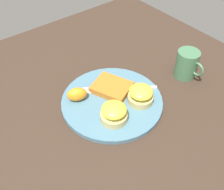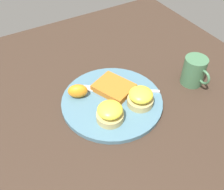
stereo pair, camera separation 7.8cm
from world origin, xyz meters
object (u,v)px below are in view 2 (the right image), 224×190
Objects in this scene: hashbrown_patty at (114,87)px; fork at (115,90)px; sandwich_benedict_right at (141,98)px; cup at (194,71)px; orange_wedge at (78,91)px; sandwich_benedict_left at (110,113)px.

fork is (0.00, 0.00, -0.01)m from hashbrown_patty.
sandwich_benedict_right is 0.10m from fork.
hashbrown_patty is 1.10× the size of cup.
orange_wedge reaches higher than hashbrown_patty.
fork is at bearing -108.51° from cup.
sandwich_benedict_right is at bearing 21.51° from hashbrown_patty.
cup is at bearing 91.59° from sandwich_benedict_right.
sandwich_benedict_right is 0.19m from orange_wedge.
sandwich_benedict_left is at bearing -38.11° from fork.
sandwich_benedict_left is 0.37× the size of fork.
orange_wedge reaches higher than fork.
hashbrown_patty is 0.54× the size of fork.
hashbrown_patty is 0.01m from fork.
orange_wedge is (-0.03, -0.11, 0.01)m from hashbrown_patty.
orange_wedge is 0.37m from cup.
hashbrown_patty is 0.26m from cup.
cup reaches higher than sandwich_benedict_left.
cup reaches higher than orange_wedge.
fork is (-0.09, 0.07, -0.02)m from sandwich_benedict_left.
sandwich_benedict_left reaches higher than orange_wedge.
hashbrown_patty is at bearing -140.32° from fork.
sandwich_benedict_right is at bearing 93.26° from sandwich_benedict_left.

